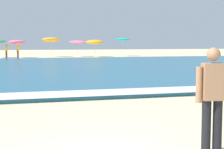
{
  "coord_description": "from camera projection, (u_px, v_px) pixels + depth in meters",
  "views": [
    {
      "loc": [
        -1.48,
        -5.16,
        1.81
      ],
      "look_at": [
        0.62,
        2.46,
        1.1
      ],
      "focal_mm": 57.71,
      "sensor_mm": 36.0,
      "label": 1
    }
  ],
  "objects": [
    {
      "name": "beach_umbrella_8",
      "position": [
        122.0,
        40.0,
        46.19
      ],
      "size": [
        1.97,
        1.98,
        2.35
      ],
      "color": "beige",
      "rests_on": "ground"
    },
    {
      "name": "beach_umbrella_5",
      "position": [
        51.0,
        40.0,
        43.66
      ],
      "size": [
        2.21,
        2.25,
        2.46
      ],
      "color": "beige",
      "rests_on": "ground"
    },
    {
      "name": "sea",
      "position": [
        36.0,
        68.0,
        24.46
      ],
      "size": [
        120.0,
        28.0,
        0.14
      ],
      "primitive_type": "cube",
      "color": "#1E6084",
      "rests_on": "ground"
    },
    {
      "name": "beachgoer_near_row_mid",
      "position": [
        6.0,
        51.0,
        39.49
      ],
      "size": [
        0.32,
        0.2,
        1.58
      ],
      "color": "#383842",
      "rests_on": "ground"
    },
    {
      "name": "beach_umbrella_7",
      "position": [
        95.0,
        42.0,
        43.9
      ],
      "size": [
        2.08,
        2.1,
        2.12
      ],
      "color": "beige",
      "rests_on": "ground"
    },
    {
      "name": "beach_umbrella_4",
      "position": [
        17.0,
        42.0,
        41.35
      ],
      "size": [
        1.91,
        1.94,
        2.12
      ],
      "color": "beige",
      "rests_on": "ground"
    },
    {
      "name": "surf_foam",
      "position": [
        62.0,
        94.0,
        11.58
      ],
      "size": [
        120.0,
        1.45,
        0.01
      ],
      "primitive_type": "cube",
      "color": "white",
      "rests_on": "sea"
    },
    {
      "name": "beachgoer_near_row_right",
      "position": [
        18.0,
        51.0,
        39.94
      ],
      "size": [
        0.32,
        0.2,
        1.58
      ],
      "color": "#383842",
      "rests_on": "ground"
    },
    {
      "name": "beach_umbrella_6",
      "position": [
        78.0,
        42.0,
        45.07
      ],
      "size": [
        2.08,
        2.1,
        2.09
      ],
      "color": "beige",
      "rests_on": "ground"
    }
  ]
}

